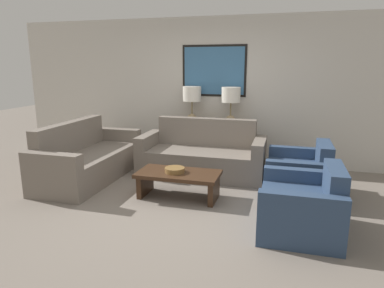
{
  "coord_description": "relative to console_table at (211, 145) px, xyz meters",
  "views": [
    {
      "loc": [
        1.31,
        -3.95,
        1.8
      ],
      "look_at": [
        -0.02,
        0.85,
        0.65
      ],
      "focal_mm": 32.0,
      "sensor_mm": 36.0,
      "label": 1
    }
  ],
  "objects": [
    {
      "name": "back_wall",
      "position": [
        0.0,
        0.26,
        0.97
      ],
      "size": [
        7.89,
        0.12,
        2.65
      ],
      "color": "beige",
      "rests_on": "ground_plane"
    },
    {
      "name": "armchair_near_camera",
      "position": [
        1.55,
        -2.31,
        -0.09
      ],
      "size": [
        0.85,
        0.99,
        0.76
      ],
      "color": "navy",
      "rests_on": "ground_plane"
    },
    {
      "name": "coffee_table",
      "position": [
        -0.07,
        -1.73,
        -0.09
      ],
      "size": [
        1.13,
        0.57,
        0.37
      ],
      "color": "#3D2616",
      "rests_on": "ground_plane"
    },
    {
      "name": "table_lamp_right",
      "position": [
        0.36,
        0.0,
        0.85
      ],
      "size": [
        0.33,
        0.33,
        0.7
      ],
      "color": "tan",
      "rests_on": "console_table"
    },
    {
      "name": "console_table",
      "position": [
        0.0,
        0.0,
        0.0
      ],
      "size": [
        1.24,
        0.37,
        0.73
      ],
      "color": "brown",
      "rests_on": "ground_plane"
    },
    {
      "name": "table_lamp_left",
      "position": [
        -0.36,
        0.0,
        0.85
      ],
      "size": [
        0.33,
        0.33,
        0.7
      ],
      "color": "tan",
      "rests_on": "console_table"
    },
    {
      "name": "armchair_near_back_wall",
      "position": [
        1.55,
        -1.15,
        -0.09
      ],
      "size": [
        0.85,
        0.99,
        0.76
      ],
      "color": "navy",
      "rests_on": "ground_plane"
    },
    {
      "name": "ground_plane",
      "position": [
        0.0,
        -2.05,
        -0.36
      ],
      "size": [
        20.0,
        20.0,
        0.0
      ],
      "primitive_type": "plane",
      "color": "slate"
    },
    {
      "name": "couch_by_back_wall",
      "position": [
        0.0,
        -0.63,
        -0.06
      ],
      "size": [
        2.06,
        0.87,
        0.91
      ],
      "color": "slate",
      "rests_on": "ground_plane"
    },
    {
      "name": "couch_by_side",
      "position": [
        -1.73,
        -1.33,
        -0.06
      ],
      "size": [
        0.87,
        2.06,
        0.91
      ],
      "color": "slate",
      "rests_on": "ground_plane"
    },
    {
      "name": "decorative_bowl",
      "position": [
        -0.12,
        -1.74,
        0.03
      ],
      "size": [
        0.27,
        0.27,
        0.07
      ],
      "color": "olive",
      "rests_on": "coffee_table"
    }
  ]
}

